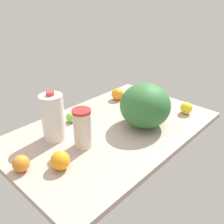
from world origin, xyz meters
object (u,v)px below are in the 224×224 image
(watermelon, at_px, (145,106))
(orange_far_back, at_px, (60,161))
(lemon_loose, at_px, (186,108))
(orange_by_jug, at_px, (117,94))
(tumbler_cup, at_px, (82,128))
(milk_jug, at_px, (53,117))
(mixing_bowl, at_px, (143,95))
(orange_beside_bowl, at_px, (21,163))
(lime_near_front, at_px, (71,117))

(watermelon, bearing_deg, orange_far_back, 175.94)
(orange_far_back, height_order, lemon_loose, orange_far_back)
(watermelon, distance_m, orange_far_back, 0.57)
(watermelon, height_order, orange_by_jug, watermelon)
(tumbler_cup, bearing_deg, orange_by_jug, 25.10)
(milk_jug, relative_size, mixing_bowl, 1.50)
(orange_beside_bowl, distance_m, lemon_loose, 1.02)
(watermelon, xyz_separation_m, milk_jug, (-0.43, 0.26, -0.00))
(lime_near_front, xyz_separation_m, orange_beside_bowl, (-0.42, -0.18, 0.01))
(mixing_bowl, relative_size, orange_far_back, 2.06)
(orange_far_back, relative_size, orange_by_jug, 1.03)
(watermelon, distance_m, lemon_loose, 0.33)
(lime_near_front, relative_size, orange_beside_bowl, 0.78)
(tumbler_cup, xyz_separation_m, orange_beside_bowl, (-0.31, 0.06, -0.06))
(milk_jug, relative_size, lime_near_front, 4.53)
(watermelon, relative_size, orange_by_jug, 3.44)
(tumbler_cup, height_order, orange_far_back, tumbler_cup)
(tumbler_cup, relative_size, orange_beside_bowl, 2.73)
(lemon_loose, bearing_deg, tumbler_cup, 163.19)
(lime_near_front, distance_m, lemon_loose, 0.72)
(orange_by_jug, bearing_deg, milk_jug, -171.66)
(mixing_bowl, bearing_deg, orange_by_jug, 136.45)
(tumbler_cup, distance_m, orange_by_jug, 0.60)
(tumbler_cup, xyz_separation_m, orange_by_jug, (0.54, 0.25, -0.06))
(mixing_bowl, bearing_deg, watermelon, -142.42)
(orange_far_back, relative_size, orange_beside_bowl, 1.14)
(tumbler_cup, bearing_deg, lemon_loose, -16.81)
(orange_far_back, relative_size, lemon_loose, 1.14)
(lime_near_front, distance_m, orange_beside_bowl, 0.46)
(orange_beside_bowl, bearing_deg, lemon_loose, -14.86)
(watermelon, bearing_deg, lemon_loose, -19.68)
(watermelon, xyz_separation_m, orange_beside_bowl, (-0.69, 0.15, -0.09))
(watermelon, relative_size, milk_jug, 1.08)
(orange_beside_bowl, bearing_deg, milk_jug, 23.30)
(lemon_loose, bearing_deg, orange_by_jug, 106.68)
(mixing_bowl, distance_m, lemon_loose, 0.33)
(milk_jug, xyz_separation_m, mixing_bowl, (0.72, -0.04, -0.10))
(milk_jug, xyz_separation_m, lemon_loose, (0.73, -0.37, -0.09))
(orange_far_back, bearing_deg, orange_beside_bowl, 137.35)
(watermelon, height_order, tumbler_cup, watermelon)
(orange_far_back, height_order, orange_by_jug, orange_far_back)
(watermelon, xyz_separation_m, lime_near_front, (-0.26, 0.34, -0.10))
(watermelon, distance_m, orange_beside_bowl, 0.71)
(orange_beside_bowl, bearing_deg, orange_by_jug, 13.06)
(milk_jug, bearing_deg, orange_by_jug, 8.34)
(milk_jug, relative_size, lemon_loose, 3.54)
(watermelon, xyz_separation_m, orange_far_back, (-0.56, 0.04, -0.08))
(milk_jug, xyz_separation_m, lime_near_front, (0.17, 0.07, -0.10))
(mixing_bowl, relative_size, lemon_loose, 2.36)
(orange_far_back, height_order, orange_beside_bowl, orange_far_back)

